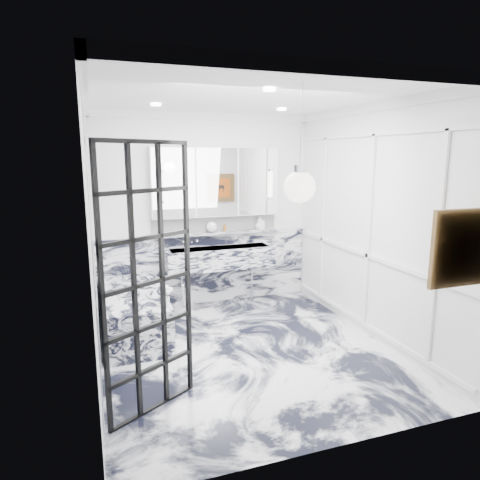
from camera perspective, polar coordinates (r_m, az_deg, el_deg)
name	(u,v)px	position (r m, az deg, el deg)	size (l,w,h in m)	color
floor	(246,350)	(5.09, 0.80, -14.44)	(3.60, 3.60, 0.00)	silver
ceiling	(247,96)	(4.63, 0.90, 18.62)	(3.60, 3.60, 0.00)	white
wall_back	(205,211)	(6.36, -4.66, 3.92)	(3.60, 3.60, 0.00)	white
wall_front	(333,272)	(3.06, 12.35, -4.23)	(3.60, 3.60, 0.00)	white
wall_left	(91,240)	(4.39, -19.21, 0.04)	(3.60, 3.60, 0.00)	white
wall_right	(371,223)	(5.41, 17.03, 2.17)	(3.60, 3.60, 0.00)	white
marble_clad_back	(207,268)	(6.51, -4.48, -3.78)	(3.18, 0.05, 1.05)	silver
marble_clad_left	(93,246)	(4.40, -18.96, -0.71)	(0.02, 3.56, 2.68)	silver
panel_molding	(369,231)	(5.41, 16.80, 1.12)	(0.03, 3.40, 2.30)	white
soap_bottle_a	(259,223)	(6.56, 2.62, 2.34)	(0.08, 0.08, 0.21)	#8C5919
soap_bottle_b	(261,223)	(6.57, 2.84, 2.29)	(0.09, 0.09, 0.19)	#4C4C51
soap_bottle_c	(259,225)	(6.56, 2.53, 2.07)	(0.11, 0.11, 0.14)	silver
face_pot	(211,227)	(6.33, -3.83, 1.74)	(0.16, 0.16, 0.16)	white
amber_bottle	(225,228)	(6.39, -2.03, 1.62)	(0.04, 0.04, 0.10)	#8C5919
flower_vase	(166,302)	(4.84, -9.81, -8.17)	(0.07, 0.07, 0.12)	silver
crittall_door	(149,283)	(3.67, -12.07, -5.65)	(0.88, 0.04, 2.31)	black
artwork	(464,248)	(3.83, 27.65, -0.92)	(0.53, 0.05, 0.53)	#C04113
pendant_light	(300,187)	(3.38, 7.94, 7.01)	(0.25, 0.25, 0.25)	white
trough_sink	(220,258)	(6.29, -2.68, -2.35)	(1.60, 0.45, 0.30)	silver
ledge	(217,233)	(6.37, -3.13, 0.95)	(1.90, 0.14, 0.04)	silver
subway_tile	(215,223)	(6.41, -3.29, 2.23)	(1.90, 0.03, 0.23)	white
mirror_cabinet	(216,182)	(6.29, -3.21, 7.70)	(1.90, 0.16, 1.00)	white
sconce_left	(161,187)	(6.03, -10.54, 7.00)	(0.07, 0.07, 0.40)	white
sconce_right	(270,184)	(6.47, 4.08, 7.43)	(0.07, 0.07, 0.40)	white
bathtub	(133,313)	(5.57, -14.04, -9.40)	(0.75, 1.65, 0.55)	silver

